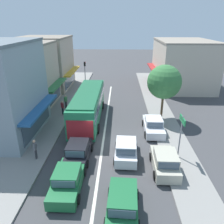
{
  "coord_description": "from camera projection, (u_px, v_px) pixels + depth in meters",
  "views": [
    {
      "loc": [
        1.41,
        -16.95,
        9.97
      ],
      "look_at": [
        0.65,
        4.13,
        1.2
      ],
      "focal_mm": 35.0,
      "sensor_mm": 36.0,
      "label": 1
    }
  ],
  "objects": [
    {
      "name": "parked_hatchback_kerb_front",
      "position": [
        165.0,
        162.0,
        15.57
      ],
      "size": [
        1.84,
        3.71,
        1.54
      ],
      "color": "#B7B29E",
      "rests_on": "ground"
    },
    {
      "name": "ground_plane",
      "position": [
        103.0,
        142.0,
        19.52
      ],
      "size": [
        140.0,
        140.0,
        0.0
      ],
      "primitive_type": "plane",
      "color": "#3F3F42"
    },
    {
      "name": "lane_centre_line",
      "position": [
        106.0,
        123.0,
        23.2
      ],
      "size": [
        0.2,
        28.0,
        0.01
      ],
      "primitive_type": "cube",
      "color": "silver",
      "rests_on": "ground"
    },
    {
      "name": "pedestrian_browsing_midblock",
      "position": [
        62.0,
        107.0,
        24.6
      ],
      "size": [
        0.39,
        0.47,
        1.63
      ],
      "color": "#232838",
      "rests_on": "sidewalk_left"
    },
    {
      "name": "street_tree_right",
      "position": [
        164.0,
        82.0,
        22.52
      ],
      "size": [
        3.54,
        3.54,
        5.96
      ],
      "color": "brown",
      "rests_on": "ground"
    },
    {
      "name": "hatchback_queue_gap_filler",
      "position": [
        79.0,
        151.0,
        16.82
      ],
      "size": [
        1.89,
        3.74,
        1.54
      ],
      "color": "black",
      "rests_on": "ground"
    },
    {
      "name": "hatchback_behind_bus_near",
      "position": [
        126.0,
        150.0,
        17.03
      ],
      "size": [
        1.92,
        3.76,
        1.54
      ],
      "color": "silver",
      "rests_on": "ground"
    },
    {
      "name": "directional_road_sign",
      "position": [
        181.0,
        128.0,
        16.22
      ],
      "size": [
        0.1,
        1.4,
        3.6
      ],
      "color": "gray",
      "rests_on": "ground"
    },
    {
      "name": "pedestrian_with_handbag_near",
      "position": [
        35.0,
        148.0,
        16.61
      ],
      "size": [
        0.36,
        0.65,
        1.63
      ],
      "color": "#333338",
      "rests_on": "sidewalk_left"
    },
    {
      "name": "kerb_right",
      "position": [
        161.0,
        116.0,
        24.82
      ],
      "size": [
        2.8,
        44.0,
        0.12
      ],
      "primitive_type": "cube",
      "color": "gray",
      "rests_on": "ground"
    },
    {
      "name": "city_bus",
      "position": [
        88.0,
        104.0,
        23.12
      ],
      "size": [
        2.79,
        10.87,
        3.23
      ],
      "color": "#237A4C",
      "rests_on": "ground"
    },
    {
      "name": "traffic_light_downstreet",
      "position": [
        85.0,
        70.0,
        34.41
      ],
      "size": [
        0.33,
        0.24,
        4.2
      ],
      "color": "gray",
      "rests_on": "ground"
    },
    {
      "name": "pedestrian_far_walker",
      "position": [
        66.0,
        101.0,
        26.51
      ],
      "size": [
        0.35,
        0.53,
        1.63
      ],
      "color": "#333338",
      "rests_on": "sidewalk_left"
    },
    {
      "name": "parked_sedan_kerb_second",
      "position": [
        153.0,
        125.0,
        21.12
      ],
      "size": [
        1.93,
        4.21,
        1.47
      ],
      "color": "silver",
      "rests_on": "ground"
    },
    {
      "name": "sedan_behind_bus_mid",
      "position": [
        68.0,
        180.0,
        13.86
      ],
      "size": [
        1.91,
        4.2,
        1.47
      ],
      "color": "#1E6638",
      "rests_on": "ground"
    },
    {
      "name": "hatchback_adjacent_lane_trail",
      "position": [
        123.0,
        204.0,
        12.0
      ],
      "size": [
        1.95,
        3.77,
        1.54
      ],
      "color": "#1E6638",
      "rests_on": "ground"
    },
    {
      "name": "sidewalk_left",
      "position": [
        48.0,
        114.0,
        25.25
      ],
      "size": [
        5.2,
        44.0,
        0.14
      ],
      "primitive_type": "cube",
      "color": "gray",
      "rests_on": "ground"
    },
    {
      "name": "shopfront_far_end",
      "position": [
        46.0,
        63.0,
        34.19
      ],
      "size": [
        8.24,
        8.39,
        7.89
      ],
      "color": "#B2A38E",
      "rests_on": "ground"
    },
    {
      "name": "shopfront_mid_block",
      "position": [
        25.0,
        75.0,
        26.76
      ],
      "size": [
        7.63,
        7.14,
        7.75
      ],
      "color": "#B2A38E",
      "rests_on": "ground"
    },
    {
      "name": "building_right_far",
      "position": [
        182.0,
        64.0,
        35.19
      ],
      "size": [
        9.09,
        11.96,
        7.33
      ],
      "color": "beige",
      "rests_on": "ground"
    }
  ]
}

